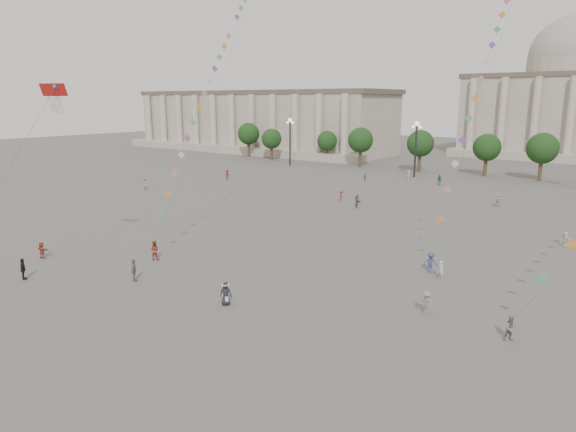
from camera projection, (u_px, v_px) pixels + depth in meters
The scene contains 26 objects.
ground at pixel (200, 315), 35.66m from camera, with size 360.00×360.00×0.00m, color #53514E.
hall_west at pixel (258, 121), 150.95m from camera, with size 84.00×26.22×17.20m.
hall_central at pixel (566, 101), 132.75m from camera, with size 48.30×34.30×35.50m.
tree_row at pixel (510, 151), 94.97m from camera, with size 137.12×5.12×8.00m.
lamp_post_far_west at pixel (290, 133), 114.92m from camera, with size 2.00×0.90×10.65m.
lamp_post_mid_west at pixel (416, 139), 97.20m from camera, with size 2.00×0.90×10.65m.
person_crowd_0 at pixel (439, 180), 89.67m from camera, with size 1.08×0.45×1.83m, color #2F4E6A.
person_crowd_1 at pixel (145, 184), 85.39m from camera, with size 0.90×0.70×1.85m, color #B1B0AC.
person_crowd_2 at pixel (227, 175), 95.69m from camera, with size 1.22×0.70×1.89m, color maroon.
person_crowd_4 at pixel (498, 200), 71.95m from camera, with size 1.60×0.51×1.73m, color beige.
person_crowd_6 at pixel (426, 303), 35.36m from camera, with size 1.16×0.67×1.80m, color slate.
person_crowd_7 at pixel (565, 239), 52.22m from camera, with size 1.41×0.45×1.52m, color silver.
person_crowd_10 at pixel (409, 175), 94.75m from camera, with size 0.70×0.46×1.92m, color #BAB9B5.
person_crowd_12 at pixel (357, 201), 70.60m from camera, with size 1.73×0.55×1.87m, color slate.
person_crowd_13 at pixel (441, 270), 42.53m from camera, with size 0.60×0.39×1.63m, color beige.
person_crowd_16 at pixel (365, 177), 93.82m from camera, with size 0.88×0.37×1.50m, color slate.
person_crowd_17 at pixel (341, 196), 75.38m from camera, with size 1.02×0.59×1.58m, color maroon.
tourist_1 at pixel (23, 269), 42.43m from camera, with size 1.07×0.45×1.83m, color black.
tourist_2 at pixel (42, 250), 48.22m from camera, with size 1.44×0.46×1.56m, color #993B29.
tourist_3 at pixel (134, 270), 42.01m from camera, with size 1.10×0.46×1.88m, color slate.
kite_flyer_0 at pixel (154, 250), 47.68m from camera, with size 0.91×0.71×1.87m, color #A0392B.
kite_flyer_1 at pixel (431, 263), 44.06m from camera, with size 1.20×0.69×1.86m, color navy.
kite_flyer_2 at pixel (511, 329), 31.65m from camera, with size 0.79×0.61×1.62m, color slate.
hat_person at pixel (226, 293), 37.18m from camera, with size 1.01×0.94×1.74m.
dragon_kite at pixel (54, 100), 42.22m from camera, with size 2.17×5.83×17.13m.
kite_train_west at pixel (233, 32), 64.66m from camera, with size 17.92×39.65×59.07m.
Camera 1 is at (25.05, -22.72, 14.60)m, focal length 32.00 mm.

